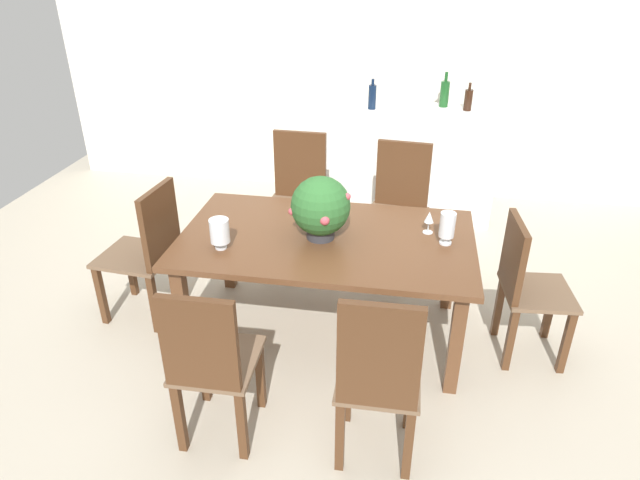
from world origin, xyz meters
name	(u,v)px	position (x,y,z in m)	size (l,w,h in m)	color
ground_plane	(326,331)	(0.00, 0.00, 0.00)	(7.04, 7.04, 0.00)	#BCB29E
back_wall	(369,63)	(0.00, 2.60, 1.30)	(6.40, 0.10, 2.60)	silver
dining_table	(326,248)	(0.00, 0.01, 0.65)	(1.83, 1.08, 0.73)	brown
chair_far_left	(297,191)	(-0.41, 1.06, 0.57)	(0.48, 0.49, 1.03)	#4C2D19
chair_foot_end	(525,283)	(1.23, 0.00, 0.52)	(0.44, 0.46, 0.93)	#4C2D19
chair_head_end	(149,247)	(-1.21, 0.00, 0.54)	(0.51, 0.48, 0.98)	#4C2D19
chair_near_right	(378,377)	(0.41, -1.02, 0.56)	(0.41, 0.41, 1.03)	#4C2D19
chair_near_left	(210,361)	(-0.41, -1.02, 0.54)	(0.41, 0.45, 0.98)	#4C2D19
chair_far_right	(400,200)	(0.42, 1.04, 0.56)	(0.50, 0.45, 1.00)	#4C2D19
flower_centerpiece	(321,207)	(-0.03, -0.01, 0.94)	(0.37, 0.37, 0.40)	#333338
crystal_vase_left	(220,231)	(-0.60, -0.24, 0.84)	(0.12, 0.12, 0.19)	silver
crystal_vase_center_near	(447,226)	(0.73, 0.05, 0.85)	(0.09, 0.09, 0.20)	silver
wine_glass	(429,218)	(0.62, 0.17, 0.83)	(0.06, 0.06, 0.15)	silver
kitchen_counter	(400,162)	(0.38, 2.07, 0.50)	(1.71, 0.65, 1.00)	white
wine_bottle_dark	(372,97)	(0.09, 2.06, 1.11)	(0.07, 0.07, 0.27)	#0F1E38
wine_bottle_clear	(445,93)	(0.74, 2.26, 1.12)	(0.08, 0.08, 0.32)	#194C1E
wine_bottle_amber	(468,100)	(0.95, 2.16, 1.10)	(0.07, 0.07, 0.25)	black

